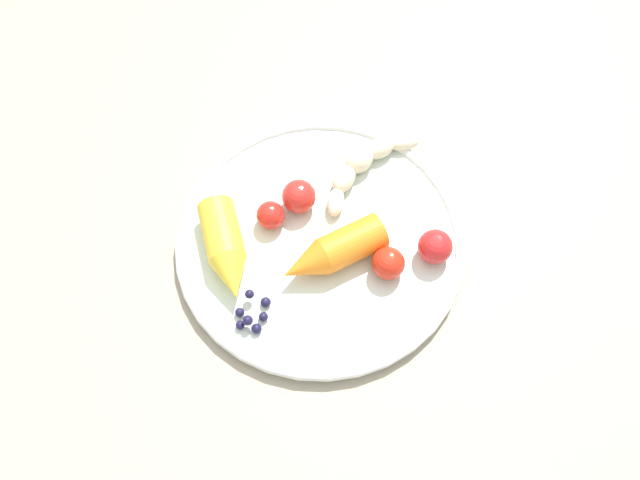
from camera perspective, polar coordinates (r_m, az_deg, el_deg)
The scene contains 11 objects.
ground_plane at distance 1.55m, azimuth -1.14°, elevation -14.84°, with size 6.00×6.00×0.00m, color #535951.
dining_table at distance 0.90m, azimuth -1.91°, elevation -5.49°, with size 1.05×0.97×0.77m.
plate at distance 0.82m, azimuth 0.00°, elevation -0.09°, with size 0.33×0.33×0.02m.
banana at distance 0.86m, azimuth 3.46°, elevation 6.01°, with size 0.12×0.11×0.03m.
carrot_orange at distance 0.79m, azimuth 1.02°, elevation -0.98°, with size 0.13×0.09×0.04m.
carrot_yellow at distance 0.80m, azimuth -7.51°, elevation -0.80°, with size 0.07×0.12×0.04m.
blueberry_pile at distance 0.78m, azimuth -5.38°, elevation -5.92°, with size 0.04×0.05×0.02m.
tomato_near at distance 0.79m, azimuth 5.45°, elevation -1.83°, with size 0.04×0.04×0.04m, color red.
tomato_mid at distance 0.82m, azimuth -3.96°, elevation 1.99°, with size 0.03×0.03×0.03m, color red.
tomato_far at distance 0.81m, azimuth 9.14°, elevation -0.52°, with size 0.04×0.04×0.04m, color red.
tomato_extra at distance 0.83m, azimuth -1.69°, elevation 3.49°, with size 0.04×0.04×0.04m, color red.
Camera 1 is at (0.01, -0.33, 1.52)m, focal length 40.24 mm.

